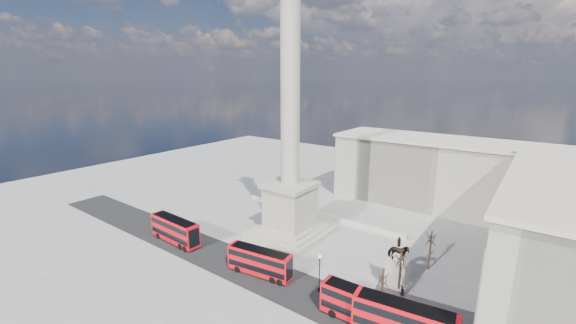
% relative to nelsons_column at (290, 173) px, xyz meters
% --- Properties ---
extents(ground, '(180.00, 180.00, 0.00)m').
position_rel_nelsons_column_xyz_m(ground, '(0.00, -5.00, -12.92)').
color(ground, '#9B9893').
rests_on(ground, ground).
extents(asphalt_road, '(120.00, 9.00, 0.01)m').
position_rel_nelsons_column_xyz_m(asphalt_road, '(5.00, -15.00, -12.91)').
color(asphalt_road, '#242424').
rests_on(asphalt_road, ground).
extents(nelsons_column, '(14.00, 14.00, 49.85)m').
position_rel_nelsons_column_xyz_m(nelsons_column, '(0.00, 0.00, 0.00)').
color(nelsons_column, '#A6A08B').
rests_on(nelsons_column, ground).
extents(balustrade_wall, '(40.00, 0.60, 1.10)m').
position_rel_nelsons_column_xyz_m(balustrade_wall, '(0.00, 11.00, -12.37)').
color(balustrade_wall, beige).
rests_on(balustrade_wall, ground).
extents(building_northeast, '(51.00, 17.00, 16.60)m').
position_rel_nelsons_column_xyz_m(building_northeast, '(20.00, 35.00, -4.59)').
color(building_northeast, beige).
rests_on(building_northeast, ground).
extents(red_bus_a, '(11.99, 3.16, 4.83)m').
position_rel_nelsons_column_xyz_m(red_bus_a, '(-15.54, -16.08, -10.39)').
color(red_bus_a, red).
rests_on(red_bus_a, ground).
extents(red_bus_b, '(11.11, 3.96, 4.41)m').
position_rel_nelsons_column_xyz_m(red_bus_b, '(5.13, -15.15, -10.61)').
color(red_bus_b, red).
rests_on(red_bus_b, ground).
extents(red_bus_c, '(12.38, 4.31, 4.91)m').
position_rel_nelsons_column_xyz_m(red_bus_c, '(28.57, -15.90, -10.34)').
color(red_bus_c, red).
rests_on(red_bus_c, ground).
extents(red_bus_d, '(11.30, 2.89, 4.56)m').
position_rel_nelsons_column_xyz_m(red_bus_d, '(23.37, -16.03, -10.53)').
color(red_bus_d, red).
rests_on(red_bus_d, ground).
extents(victorian_lamp, '(0.51, 0.51, 5.93)m').
position_rel_nelsons_column_xyz_m(victorian_lamp, '(15.14, -13.38, -9.42)').
color(victorian_lamp, black).
rests_on(victorian_lamp, ground).
extents(equestrian_statue, '(3.87, 2.90, 8.09)m').
position_rel_nelsons_column_xyz_m(equestrian_statue, '(23.79, -5.16, -10.12)').
color(equestrian_statue, beige).
rests_on(equestrian_statue, ground).
extents(bare_tree_near, '(1.73, 1.73, 7.56)m').
position_rel_nelsons_column_xyz_m(bare_tree_near, '(24.74, -13.52, -6.96)').
color(bare_tree_near, '#332319').
rests_on(bare_tree_near, ground).
extents(bare_tree_mid, '(1.75, 1.75, 6.63)m').
position_rel_nelsons_column_xyz_m(bare_tree_mid, '(24.63, -6.39, -7.69)').
color(bare_tree_mid, '#332319').
rests_on(bare_tree_mid, ground).
extents(bare_tree_far, '(1.77, 1.77, 7.22)m').
position_rel_nelsons_column_xyz_m(bare_tree_far, '(26.44, 2.67, -7.23)').
color(bare_tree_far, '#332319').
rests_on(bare_tree_far, ground).
extents(pedestrian_walking, '(0.66, 0.47, 1.70)m').
position_rel_nelsons_column_xyz_m(pedestrian_walking, '(19.52, -11.50, -12.07)').
color(pedestrian_walking, black).
rests_on(pedestrian_walking, ground).
extents(pedestrian_standing, '(1.11, 1.05, 1.82)m').
position_rel_nelsons_column_xyz_m(pedestrian_standing, '(25.49, -7.57, -12.01)').
color(pedestrian_standing, black).
rests_on(pedestrian_standing, ground).
extents(pedestrian_crossing, '(0.82, 1.04, 1.65)m').
position_rel_nelsons_column_xyz_m(pedestrian_crossing, '(3.88, -11.23, -12.09)').
color(pedestrian_crossing, black).
rests_on(pedestrian_crossing, ground).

